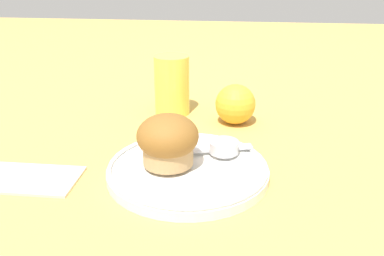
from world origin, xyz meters
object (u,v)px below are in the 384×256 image
at_px(butter_knife, 201,150).
at_px(orange_fruit, 235,104).
at_px(juice_glass, 172,85).
at_px(muffin, 168,140).

relative_size(butter_knife, orange_fruit, 2.11).
bearing_deg(orange_fruit, butter_knife, -105.88).
bearing_deg(juice_glass, muffin, -82.31).
bearing_deg(butter_knife, orange_fruit, 57.42).
height_order(butter_knife, orange_fruit, orange_fruit).
distance_m(muffin, orange_fruit, 0.24).
bearing_deg(orange_fruit, muffin, -112.96).
height_order(muffin, orange_fruit, muffin).
bearing_deg(butter_knife, juice_glass, 93.45).
xyz_separation_m(muffin, orange_fruit, (0.09, 0.22, -0.02)).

